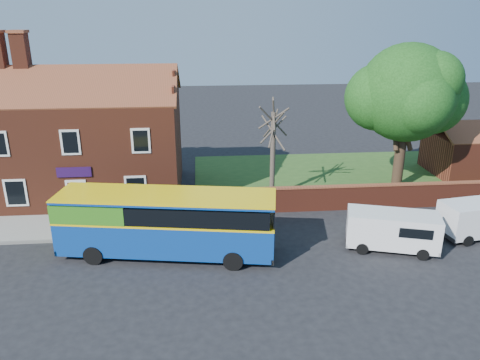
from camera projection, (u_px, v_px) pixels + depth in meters
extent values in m
plane|color=black|center=(195.00, 275.00, 22.01)|extent=(120.00, 120.00, 0.00)
cube|color=gray|center=(72.00, 227.00, 26.80)|extent=(18.00, 3.50, 0.12)
cube|color=slate|center=(64.00, 241.00, 25.16)|extent=(18.00, 0.15, 0.14)
cube|color=#426B28|center=(368.00, 176.00, 35.26)|extent=(26.00, 12.00, 0.04)
cube|color=maroon|center=(88.00, 146.00, 31.11)|extent=(12.00, 8.00, 6.50)
cube|color=brown|center=(73.00, 86.00, 27.79)|extent=(12.30, 4.08, 2.16)
cube|color=brown|center=(88.00, 77.00, 31.54)|extent=(12.30, 4.08, 2.16)
cube|color=maroon|center=(21.00, 51.00, 28.74)|extent=(0.90, 0.90, 2.20)
cube|color=black|center=(70.00, 142.00, 26.87)|extent=(1.10, 0.06, 1.50)
cube|color=#4C0F19|center=(77.00, 199.00, 28.04)|extent=(0.95, 0.04, 2.10)
cube|color=silver|center=(77.00, 198.00, 28.04)|extent=(1.20, 0.06, 2.30)
cube|color=#270E3D|center=(74.00, 172.00, 27.46)|extent=(2.00, 0.06, 0.60)
cube|color=maroon|center=(402.00, 196.00, 29.39)|extent=(22.00, 0.30, 1.50)
cube|color=brown|center=(403.00, 184.00, 29.12)|extent=(22.00, 0.38, 0.10)
cube|color=brown|center=(480.00, 124.00, 35.98)|extent=(8.20, 2.56, 1.24)
cube|color=#0D3B93|center=(167.00, 232.00, 23.49)|extent=(11.01, 4.42, 1.70)
cube|color=yellow|center=(167.00, 217.00, 23.20)|extent=(11.04, 4.45, 0.10)
cube|color=black|center=(166.00, 207.00, 23.03)|extent=(10.59, 4.37, 0.85)
cube|color=#36831C|center=(96.00, 205.00, 23.29)|extent=(4.04, 3.29, 0.91)
cube|color=#0D3B93|center=(165.00, 197.00, 22.84)|extent=(11.01, 4.42, 0.14)
cube|color=yellow|center=(165.00, 195.00, 22.81)|extent=(11.06, 4.47, 0.06)
cylinder|color=black|center=(93.00, 255.00, 22.82)|extent=(1.00, 0.44, 0.96)
cylinder|color=black|center=(111.00, 232.00, 25.18)|extent=(1.00, 0.44, 0.96)
cylinder|color=black|center=(233.00, 261.00, 22.31)|extent=(1.00, 0.44, 0.96)
cylinder|color=black|center=(237.00, 237.00, 24.67)|extent=(1.00, 0.44, 0.96)
cube|color=white|center=(392.00, 229.00, 24.05)|extent=(4.91, 3.08, 1.74)
cube|color=black|center=(435.00, 228.00, 23.56)|extent=(0.53, 1.51, 0.69)
cube|color=black|center=(436.00, 247.00, 23.88)|extent=(0.63, 1.78, 0.22)
cylinder|color=black|center=(362.00, 249.00, 23.83)|extent=(0.64, 0.39, 0.60)
cylinder|color=black|center=(361.00, 234.00, 25.40)|extent=(0.64, 0.39, 0.60)
cylinder|color=black|center=(423.00, 254.00, 23.26)|extent=(0.64, 0.39, 0.60)
cylinder|color=black|center=(418.00, 239.00, 24.84)|extent=(0.64, 0.39, 0.60)
cylinder|color=black|center=(467.00, 241.00, 24.65)|extent=(0.63, 0.31, 0.61)
cylinder|color=black|center=(446.00, 227.00, 26.22)|extent=(0.63, 0.31, 0.61)
cylinder|color=black|center=(399.00, 160.00, 32.10)|extent=(0.71, 0.71, 4.10)
sphere|color=#2A7022|center=(407.00, 93.00, 30.52)|extent=(6.42, 6.42, 6.42)
sphere|color=#2A7022|center=(431.00, 100.00, 31.19)|extent=(4.64, 4.64, 4.64)
sphere|color=#2A7022|center=(379.00, 97.00, 31.01)|extent=(4.46, 4.46, 4.46)
cylinder|color=#4C4238|center=(273.00, 156.00, 30.27)|extent=(0.33, 0.33, 5.76)
cylinder|color=#4C4238|center=(274.00, 125.00, 29.57)|extent=(0.34, 2.81, 2.26)
cylinder|color=#4C4238|center=(273.00, 128.00, 29.64)|extent=(1.47, 2.07, 2.07)
cylinder|color=#4C4238|center=(274.00, 122.00, 29.50)|extent=(2.36, 1.08, 2.29)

